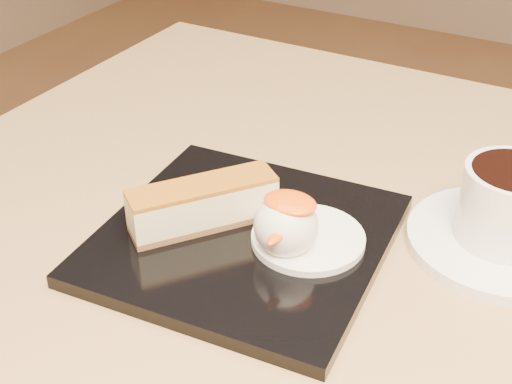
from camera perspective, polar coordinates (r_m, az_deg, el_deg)
The scene contains 8 objects.
dessert_plate at distance 0.58m, azimuth -0.97°, elevation -3.78°, with size 0.22×0.22×0.01m, color black.
cheesecake at distance 0.57m, azimuth -4.27°, elevation -0.98°, with size 0.10×0.11×0.04m.
cream_smear at distance 0.56m, azimuth 4.19°, elevation -3.73°, with size 0.09×0.09×0.01m, color white.
ice_cream_scoop at distance 0.54m, azimuth 2.41°, elevation -2.67°, with size 0.05×0.05×0.05m, color white.
mango_sauce at distance 0.53m, azimuth 2.75°, elevation -0.84°, with size 0.04×0.03×0.01m, color #FF5508.
mint_sprig at distance 0.59m, azimuth 2.69°, elevation -1.33°, with size 0.03×0.02×0.00m.
saucer at distance 0.61m, azimuth 18.97°, elevation -3.75°, with size 0.15×0.15×0.01m, color white.
coffee_cup at distance 0.59m, azimuth 19.78°, elevation -0.90°, with size 0.10×0.08×0.06m.
Camera 1 is at (0.18, -0.41, 1.07)m, focal length 50.00 mm.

